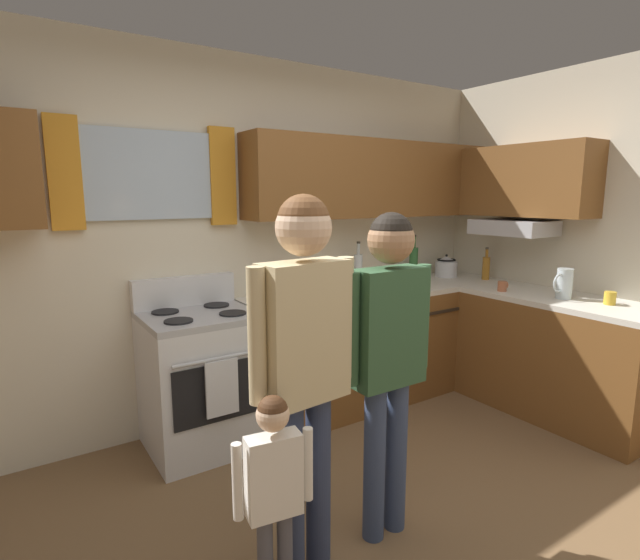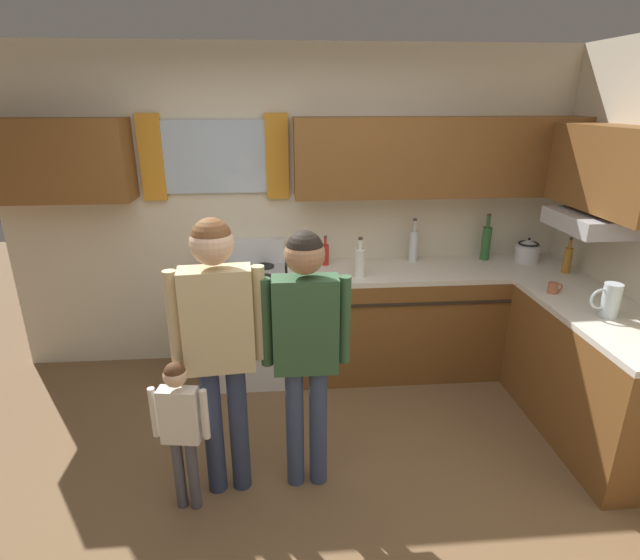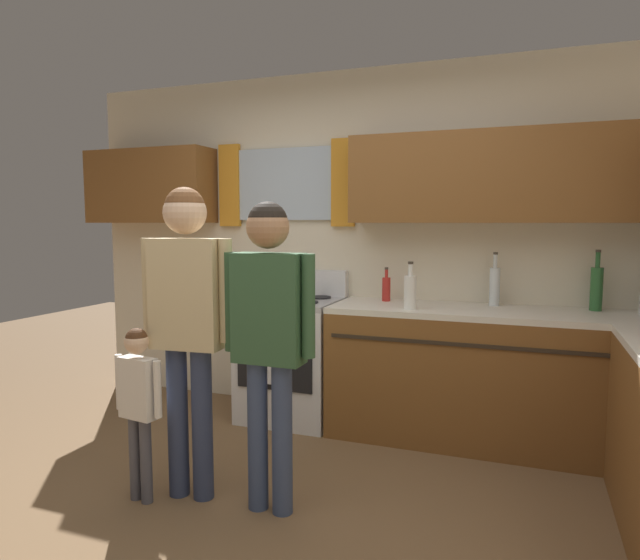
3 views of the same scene
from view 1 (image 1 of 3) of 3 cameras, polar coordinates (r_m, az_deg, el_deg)
back_wall_unit at (r=3.54m, az=-8.75°, el=7.03°), size 4.60×0.42×2.60m
kitchen_counter_run at (r=4.02m, az=14.19°, el=-7.59°), size 2.34×1.99×0.90m
stove_oven at (r=3.32m, az=-13.75°, el=-11.09°), size 0.69×0.67×1.10m
bottle_oil_amber at (r=4.54m, az=18.90°, el=1.42°), size 0.06×0.06×0.29m
bottle_wine_green at (r=4.41m, az=10.92°, el=2.10°), size 0.08×0.08×0.39m
bottle_milk_white at (r=3.43m, az=1.38°, el=-0.50°), size 0.08×0.08×0.31m
bottle_sauce_red at (r=3.57m, az=-4.65°, el=-0.53°), size 0.06×0.06×0.25m
bottle_tall_clear at (r=4.00m, az=4.50°, el=1.30°), size 0.07×0.07×0.37m
cup_terracotta at (r=4.04m, az=20.64°, el=-0.68°), size 0.11×0.07×0.08m
mug_mustard_yellow at (r=3.88m, az=30.92°, el=-1.82°), size 0.12×0.08×0.09m
stovetop_kettle at (r=4.60m, az=14.60°, el=1.57°), size 0.27×0.20×0.21m
water_pitcher at (r=3.92m, az=26.71°, el=-0.37°), size 0.19×0.11×0.22m
adult_holding_child at (r=1.98m, az=-1.86°, el=-7.83°), size 0.51×0.22×1.65m
adult_in_plaid at (r=2.27m, az=8.03°, el=-6.90°), size 0.49×0.21×1.57m
small_child at (r=1.97m, az=-5.43°, el=-22.68°), size 0.31×0.12×0.93m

